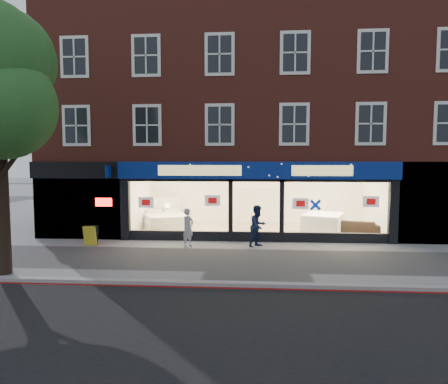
# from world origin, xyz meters

# --- Properties ---
(ground) EXTENTS (120.00, 120.00, 0.00)m
(ground) POSITION_xyz_m (0.00, 0.00, 0.00)
(ground) COLOR gray
(ground) RESTS_ON ground
(kerb_line) EXTENTS (60.00, 0.10, 0.01)m
(kerb_line) POSITION_xyz_m (0.00, -3.10, 0.01)
(kerb_line) COLOR #8C0A07
(kerb_line) RESTS_ON ground
(kerb_stone) EXTENTS (60.00, 0.25, 0.12)m
(kerb_stone) POSITION_xyz_m (0.00, -2.90, 0.06)
(kerb_stone) COLOR gray
(kerb_stone) RESTS_ON ground
(showroom_floor) EXTENTS (11.00, 4.50, 0.10)m
(showroom_floor) POSITION_xyz_m (0.00, 5.25, 0.05)
(showroom_floor) COLOR tan
(showroom_floor) RESTS_ON ground
(building) EXTENTS (19.00, 8.26, 10.30)m
(building) POSITION_xyz_m (-0.02, 6.93, 6.67)
(building) COLOR maroon
(building) RESTS_ON ground
(display_bed) EXTENTS (2.78, 2.98, 1.35)m
(display_bed) POSITION_xyz_m (-4.36, 5.52, 0.48)
(display_bed) COLOR beige
(display_bed) RESTS_ON showroom_floor
(bedside_table) EXTENTS (0.53, 0.53, 0.55)m
(bedside_table) POSITION_xyz_m (-4.40, 6.15, 0.38)
(bedside_table) COLOR brown
(bedside_table) RESTS_ON showroom_floor
(mattress_stack) EXTENTS (2.24, 2.49, 0.81)m
(mattress_stack) POSITION_xyz_m (3.10, 5.13, 0.50)
(mattress_stack) COLOR white
(mattress_stack) RESTS_ON showroom_floor
(sofa) EXTENTS (2.04, 1.24, 0.56)m
(sofa) POSITION_xyz_m (4.60, 4.88, 0.38)
(sofa) COLOR black
(sofa) RESTS_ON showroom_floor
(a_board) EXTENTS (0.52, 0.34, 0.79)m
(a_board) POSITION_xyz_m (-6.50, 1.79, 0.40)
(a_board) COLOR gold
(a_board) RESTS_ON ground
(pedestrian_grey) EXTENTS (0.60, 0.66, 1.50)m
(pedestrian_grey) POSITION_xyz_m (-2.64, 1.83, 0.75)
(pedestrian_grey) COLOR #AFB0B7
(pedestrian_grey) RESTS_ON ground
(pedestrian_blue) EXTENTS (0.99, 0.99, 1.62)m
(pedestrian_blue) POSITION_xyz_m (0.07, 2.10, 0.81)
(pedestrian_blue) COLOR #1A284A
(pedestrian_blue) RESTS_ON ground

